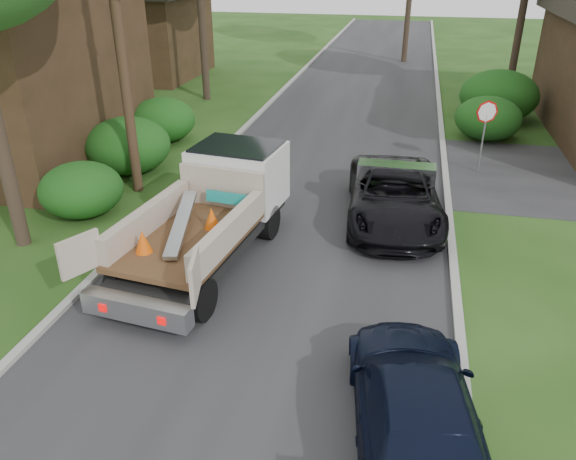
% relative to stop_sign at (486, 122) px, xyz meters
% --- Properties ---
extents(ground, '(120.00, 120.00, 0.00)m').
position_rel_stop_sign_xyz_m(ground, '(-5.20, -9.00, -1.78)').
color(ground, '#1D4112').
rests_on(ground, ground).
extents(road, '(8.00, 90.00, 0.02)m').
position_rel_stop_sign_xyz_m(road, '(-5.20, 1.00, -1.77)').
color(road, '#28282B').
rests_on(road, ground).
extents(curb_left, '(0.20, 90.00, 0.12)m').
position_rel_stop_sign_xyz_m(curb_left, '(-9.30, 1.00, -1.72)').
color(curb_left, '#9E9E99').
rests_on(curb_left, ground).
extents(curb_right, '(0.20, 90.00, 0.12)m').
position_rel_stop_sign_xyz_m(curb_right, '(-1.10, 1.00, -1.72)').
color(curb_right, '#9E9E99').
rests_on(curb_right, ground).
extents(stop_sign, '(0.71, 0.32, 2.48)m').
position_rel_stop_sign_xyz_m(stop_sign, '(0.00, 0.00, 0.00)').
color(stop_sign, slate).
rests_on(stop_sign, ground).
extents(utility_pole, '(2.42, 1.25, 10.00)m').
position_rel_stop_sign_xyz_m(utility_pole, '(-10.68, -4.02, 3.40)').
color(utility_pole, '#382619').
rests_on(utility_pole, ground).
extents(house_left_far, '(7.56, 7.56, 6.00)m').
position_rel_stop_sign_xyz_m(house_left_far, '(-18.70, 13.00, 1.27)').
color(house_left_far, '#352515').
rests_on(house_left_far, ground).
extents(hedge_left_a, '(2.34, 2.34, 1.53)m').
position_rel_stop_sign_xyz_m(hedge_left_a, '(-11.40, -6.00, -1.01)').
color(hedge_left_a, '#0F4111').
rests_on(hedge_left_a, ground).
extents(hedge_left_b, '(2.86, 2.86, 1.87)m').
position_rel_stop_sign_xyz_m(hedge_left_b, '(-11.70, -2.50, -0.84)').
color(hedge_left_b, '#0F4111').
rests_on(hedge_left_b, ground).
extents(hedge_left_c, '(2.60, 2.60, 1.70)m').
position_rel_stop_sign_xyz_m(hedge_left_c, '(-12.00, 1.00, -0.93)').
color(hedge_left_c, '#0F4111').
rests_on(hedge_left_c, ground).
extents(hedge_right_a, '(2.60, 2.60, 1.70)m').
position_rel_stop_sign_xyz_m(hedge_right_a, '(0.60, 4.00, -0.93)').
color(hedge_right_a, '#0F4111').
rests_on(hedge_right_a, ground).
extents(hedge_right_b, '(3.38, 3.38, 2.21)m').
position_rel_stop_sign_xyz_m(hedge_right_b, '(1.30, 7.00, -0.67)').
color(hedge_right_b, '#0F4111').
rests_on(hedge_right_b, ground).
extents(flatbed_truck, '(3.31, 6.50, 2.37)m').
position_rel_stop_sign_xyz_m(flatbed_truck, '(-6.89, -7.03, -0.49)').
color(flatbed_truck, black).
rests_on(flatbed_truck, ground).
extents(black_pickup, '(3.01, 5.64, 1.51)m').
position_rel_stop_sign_xyz_m(black_pickup, '(-2.69, -4.50, -1.02)').
color(black_pickup, black).
rests_on(black_pickup, ground).
extents(navy_suv, '(2.58, 4.90, 1.35)m').
position_rel_stop_sign_xyz_m(navy_suv, '(-1.98, -12.50, -1.10)').
color(navy_suv, black).
rests_on(navy_suv, ground).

